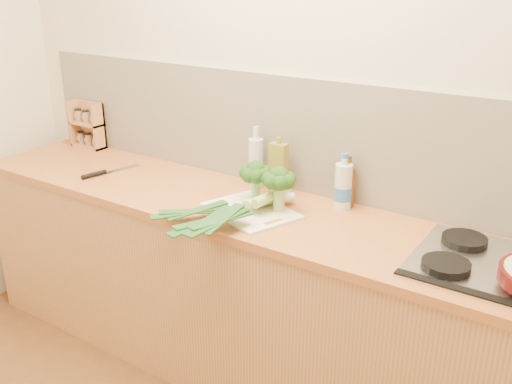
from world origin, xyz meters
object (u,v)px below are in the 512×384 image
Objects in this scene: chefs_knife at (101,173)px; spice_rack at (89,127)px; chopping_board at (251,211)px; gas_hob at (498,266)px.

spice_rack reaches higher than chefs_knife.
chopping_board is 1.17× the size of chefs_knife.
spice_rack reaches higher than chopping_board.
gas_hob reaches higher than chefs_knife.
spice_rack is at bearing 174.07° from gas_hob.
chopping_board is 1.40m from spice_rack.
chefs_knife is 0.56m from spice_rack.
chefs_knife is 1.24× the size of spice_rack.
gas_hob is 1.01m from chopping_board.
gas_hob is 1.48× the size of chopping_board.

